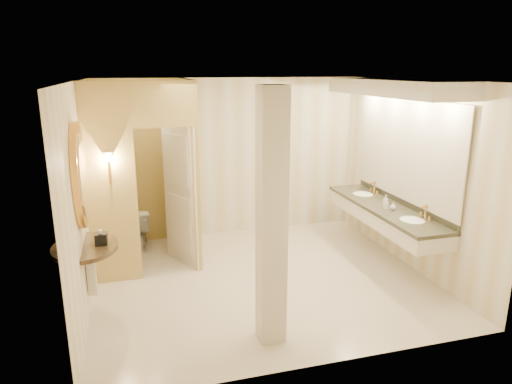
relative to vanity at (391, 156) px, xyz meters
The scene contains 16 objects.
floor 2.57m from the vanity, behind, with size 4.50×4.50×0.00m, color beige.
ceiling 2.25m from the vanity, behind, with size 4.50×4.50×0.00m, color silver.
wall_back 2.74m from the vanity, 136.61° to the left, with size 4.50×0.02×2.70m, color beige.
wall_front 2.92m from the vanity, 132.92° to the right, with size 4.50×0.02×2.70m, color beige.
wall_left 4.24m from the vanity, behind, with size 0.02×4.00×2.70m, color beige.
wall_right 0.41m from the vanity, 25.49° to the right, with size 0.02×4.00×2.70m, color beige.
toilet_closet 3.23m from the vanity, 164.88° to the left, with size 1.50×1.55×2.70m.
wall_sconce 3.92m from the vanity, behind, with size 0.14×0.14×0.42m.
vanity is the anchor object (origin of this frame).
console_shelf 4.23m from the vanity, behind, with size 0.92×0.92×1.91m.
pillar 2.77m from the vanity, 146.17° to the right, with size 0.27×0.27×2.70m, color beige.
tissue_box 4.11m from the vanity, behind, with size 0.13×0.13×0.13m, color black.
toilet 4.11m from the vanity, 156.68° to the left, with size 0.38×0.66×0.68m, color white.
soap_bottle_a 0.70m from the vanity, 127.44° to the right, with size 0.06×0.06×0.14m, color beige.
soap_bottle_b 0.73m from the vanity, 99.92° to the right, with size 0.09×0.09×0.11m, color silver.
soap_bottle_c 0.67m from the vanity, 133.91° to the right, with size 0.07×0.07×0.19m, color #C6B28C.
Camera 1 is at (-1.64, -5.60, 2.84)m, focal length 32.00 mm.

